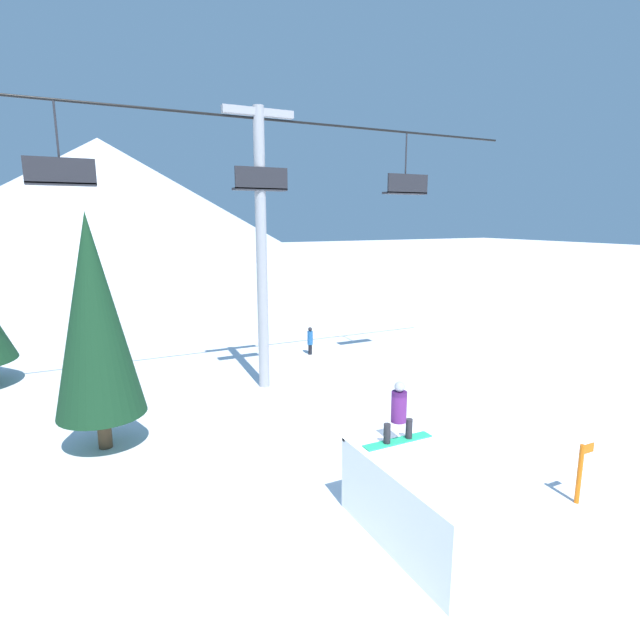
# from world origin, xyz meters

# --- Properties ---
(ground_plane) EXTENTS (220.00, 220.00, 0.00)m
(ground_plane) POSITION_xyz_m (0.00, 0.00, 0.00)
(ground_plane) COLOR white
(mountain_ridge) EXTENTS (63.84, 63.84, 18.19)m
(mountain_ridge) POSITION_xyz_m (0.00, 81.57, 9.09)
(mountain_ridge) COLOR silver
(mountain_ridge) RESTS_ON ground_plane
(snow_ramp) EXTENTS (2.01, 3.33, 1.53)m
(snow_ramp) POSITION_xyz_m (0.04, -0.37, 0.77)
(snow_ramp) COLOR white
(snow_ramp) RESTS_ON ground_plane
(snowboarder) EXTENTS (1.51, 0.31, 1.26)m
(snowboarder) POSITION_xyz_m (-0.06, 0.63, 2.14)
(snowboarder) COLOR #1E9E6B
(snowboarder) RESTS_ON snow_ramp
(chairlift) EXTENTS (20.68, 0.44, 9.45)m
(chairlift) POSITION_xyz_m (0.27, 9.15, 5.89)
(chairlift) COLOR #9E9EA3
(chairlift) RESTS_ON ground_plane
(pine_tree_near) EXTENTS (2.21, 2.21, 6.08)m
(pine_tree_near) POSITION_xyz_m (-5.17, 6.47, 3.50)
(pine_tree_near) COLOR #4C3823
(pine_tree_near) RESTS_ON ground_plane
(trail_marker) EXTENTS (0.41, 0.10, 1.31)m
(trail_marker) POSITION_xyz_m (3.56, -0.83, 0.71)
(trail_marker) COLOR orange
(trail_marker) RESTS_ON ground_plane
(distant_skier) EXTENTS (0.24, 0.24, 1.23)m
(distant_skier) POSITION_xyz_m (3.57, 12.29, 0.67)
(distant_skier) COLOR black
(distant_skier) RESTS_ON ground_plane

